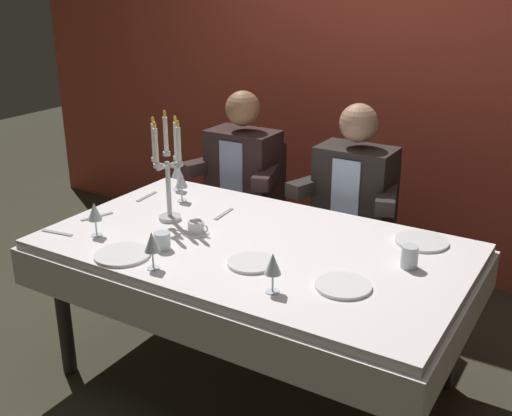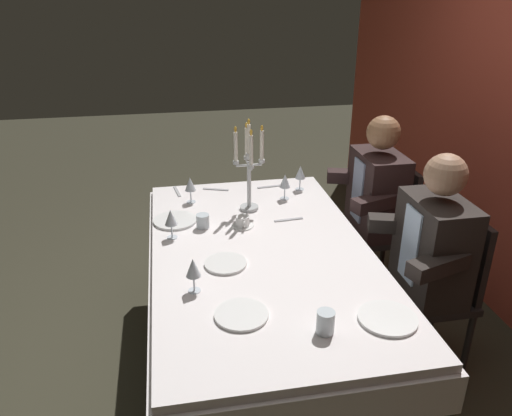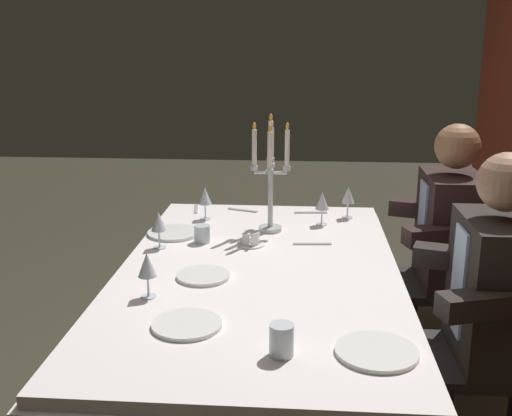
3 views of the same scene
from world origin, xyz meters
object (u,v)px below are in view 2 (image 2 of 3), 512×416
candelabra (249,168)px  wine_glass_0 (171,218)px  wine_glass_1 (300,173)px  wine_glass_4 (190,185)px  dining_table (262,270)px  seated_diner_0 (378,192)px  seated_diner_1 (435,247)px  dinner_plate_1 (388,318)px  dinner_plate_2 (241,315)px  coffee_cup_0 (243,222)px  wine_glass_2 (193,269)px  dinner_plate_0 (175,221)px  dinner_plate_3 (226,263)px  water_tumbler_0 (203,221)px  wine_glass_3 (285,181)px  water_tumbler_1 (325,322)px

candelabra → wine_glass_0: (0.28, -0.47, -0.14)m
wine_glass_1 → wine_glass_4: 0.72m
dining_table → seated_diner_0: bearing=124.7°
seated_diner_1 → dinner_plate_1: bearing=-42.9°
dinner_plate_2 → coffee_cup_0: size_ratio=1.69×
wine_glass_0 → wine_glass_2: same height
dinner_plate_2 → dinner_plate_0: bearing=-165.9°
wine_glass_2 → wine_glass_4: same height
seated_diner_0 → candelabra: bearing=-82.6°
dining_table → dinner_plate_1: 0.77m
wine_glass_1 → wine_glass_4: same height
dinner_plate_0 → seated_diner_0: 1.32m
dinner_plate_1 → seated_diner_1: 0.73m
seated_diner_1 → dinner_plate_3: bearing=-90.7°
dinner_plate_3 → dinner_plate_0: bearing=-156.9°
wine_glass_4 → water_tumbler_0: (0.36, 0.04, -0.08)m
candelabra → seated_diner_1: 1.10m
dinner_plate_3 → wine_glass_1: (-0.86, 0.60, 0.11)m
candelabra → wine_glass_0: candelabra is taller
wine_glass_0 → dining_table: bearing=64.0°
wine_glass_2 → wine_glass_3: (-0.92, 0.63, 0.00)m
dinner_plate_0 → dining_table: bearing=45.9°
wine_glass_3 → wine_glass_4: (-0.05, -0.58, 0.00)m
dining_table → candelabra: candelabra is taller
candelabra → wine_glass_0: size_ratio=3.37×
candelabra → dinner_plate_1: (1.16, 0.37, -0.25)m
wine_glass_0 → seated_diner_1: bearing=75.7°
wine_glass_0 → seated_diner_0: 1.39m
dinner_plate_1 → dinner_plate_3: size_ratio=1.18×
dinner_plate_1 → wine_glass_1: 1.40m
wine_glass_4 → candelabra: bearing=63.4°
dining_table → water_tumbler_0: 0.44m
water_tumbler_1 → candelabra: bearing=-175.4°
water_tumbler_0 → dinner_plate_0: bearing=-124.1°
dinner_plate_3 → wine_glass_0: 0.42m
dinner_plate_1 → dinner_plate_2: size_ratio=1.08×
wine_glass_1 → dinner_plate_2: bearing=-24.8°
candelabra → dinner_plate_3: size_ratio=2.69×
coffee_cup_0 → dinner_plate_3: bearing=-20.5°
dinner_plate_2 → seated_diner_0: size_ratio=0.18×
dining_table → seated_diner_1: bearing=82.1°
dinner_plate_2 → wine_glass_2: 0.30m
dinner_plate_2 → coffee_cup_0: coffee_cup_0 is taller
wine_glass_1 → water_tumbler_1: wine_glass_1 is taller
dinner_plate_3 → wine_glass_0: bearing=-143.2°
dining_table → coffee_cup_0: bearing=-169.2°
dining_table → dinner_plate_1: bearing=30.8°
dinner_plate_2 → wine_glass_2: (-0.22, -0.18, 0.11)m
dinner_plate_3 → coffee_cup_0: (-0.39, 0.15, 0.02)m
dinner_plate_3 → seated_diner_1: (0.01, 1.09, -0.01)m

